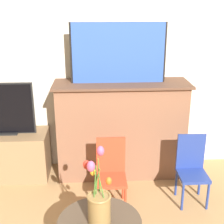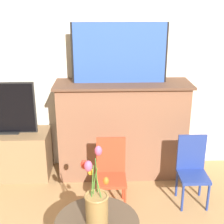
{
  "view_description": "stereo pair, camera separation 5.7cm",
  "coord_description": "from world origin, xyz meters",
  "px_view_note": "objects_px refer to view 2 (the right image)",
  "views": [
    {
      "loc": [
        -0.08,
        -1.33,
        1.91
      ],
      "look_at": [
        0.07,
        1.29,
        0.96
      ],
      "focal_mm": 50.0,
      "sensor_mm": 36.0,
      "label": 1
    },
    {
      "loc": [
        -0.02,
        -1.34,
        1.91
      ],
      "look_at": [
        0.07,
        1.29,
        0.96
      ],
      "focal_mm": 50.0,
      "sensor_mm": 36.0,
      "label": 2
    }
  ],
  "objects_px": {
    "tv_monitor": "(6,109)",
    "vase_tulips": "(96,203)",
    "painting": "(120,53)",
    "chair_blue": "(192,167)",
    "chair_red": "(111,170)"
  },
  "relations": [
    {
      "from": "painting",
      "to": "chair_red",
      "type": "xyz_separation_m",
      "value": [
        -0.11,
        -0.61,
        -1.02
      ]
    },
    {
      "from": "chair_red",
      "to": "vase_tulips",
      "type": "xyz_separation_m",
      "value": [
        -0.13,
        -0.78,
        0.21
      ]
    },
    {
      "from": "painting",
      "to": "chair_blue",
      "type": "height_order",
      "value": "painting"
    },
    {
      "from": "tv_monitor",
      "to": "chair_red",
      "type": "bearing_deg",
      "value": -28.06
    },
    {
      "from": "painting",
      "to": "tv_monitor",
      "type": "height_order",
      "value": "painting"
    },
    {
      "from": "vase_tulips",
      "to": "tv_monitor",
      "type": "bearing_deg",
      "value": 125.56
    },
    {
      "from": "painting",
      "to": "chair_blue",
      "type": "relative_size",
      "value": 1.46
    },
    {
      "from": "tv_monitor",
      "to": "chair_red",
      "type": "height_order",
      "value": "tv_monitor"
    },
    {
      "from": "chair_blue",
      "to": "vase_tulips",
      "type": "xyz_separation_m",
      "value": [
        -0.92,
        -0.82,
        0.21
      ]
    },
    {
      "from": "painting",
      "to": "chair_blue",
      "type": "bearing_deg",
      "value": -40.07
    },
    {
      "from": "chair_blue",
      "to": "tv_monitor",
      "type": "bearing_deg",
      "value": 163.59
    },
    {
      "from": "tv_monitor",
      "to": "vase_tulips",
      "type": "relative_size",
      "value": 1.17
    },
    {
      "from": "tv_monitor",
      "to": "chair_red",
      "type": "relative_size",
      "value": 0.93
    },
    {
      "from": "tv_monitor",
      "to": "vase_tulips",
      "type": "xyz_separation_m",
      "value": [
        0.98,
        -1.38,
        -0.22
      ]
    },
    {
      "from": "tv_monitor",
      "to": "chair_red",
      "type": "distance_m",
      "value": 1.33
    }
  ]
}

